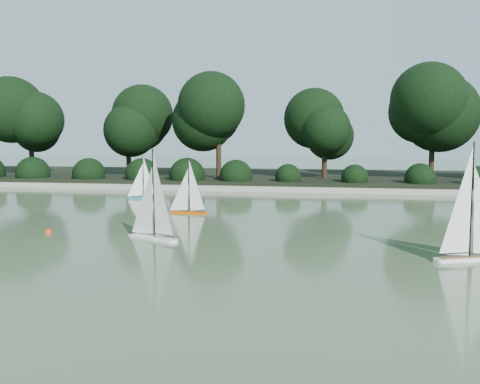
% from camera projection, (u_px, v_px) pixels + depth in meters
% --- Properties ---
extents(ground, '(80.00, 80.00, 0.00)m').
position_uv_depth(ground, '(253.00, 245.00, 9.37)').
color(ground, '#415432').
rests_on(ground, ground).
extents(pond_coping, '(40.00, 0.35, 0.18)m').
position_uv_depth(pond_coping, '(293.00, 190.00, 18.17)').
color(pond_coping, gray).
rests_on(pond_coping, ground).
extents(far_bank, '(40.00, 8.00, 0.30)m').
position_uv_depth(far_bank, '(300.00, 179.00, 22.08)').
color(far_bank, black).
rests_on(far_bank, ground).
extents(tree_line, '(26.31, 3.93, 4.39)m').
position_uv_depth(tree_line, '(331.00, 116.00, 20.07)').
color(tree_line, black).
rests_on(tree_line, ground).
extents(shrub_hedge, '(29.10, 1.10, 1.10)m').
position_uv_depth(shrub_hedge, '(295.00, 177.00, 19.01)').
color(shrub_hedge, black).
rests_on(shrub_hedge, ground).
extents(sailboat_white_a, '(1.24, 0.75, 1.79)m').
position_uv_depth(sailboat_white_a, '(149.00, 224.00, 9.93)').
color(sailboat_white_a, white).
rests_on(sailboat_white_a, ground).
extents(sailboat_white_b, '(1.38, 0.71, 1.94)m').
position_uv_depth(sailboat_white_b, '(479.00, 241.00, 8.22)').
color(sailboat_white_b, white).
rests_on(sailboat_white_b, ground).
extents(sailboat_orange, '(1.08, 0.20, 1.48)m').
position_uv_depth(sailboat_orange, '(185.00, 204.00, 13.19)').
color(sailboat_orange, '#D04A00').
rests_on(sailboat_orange, ground).
extents(sailboat_teal, '(1.00, 0.52, 1.40)m').
position_uv_depth(sailboat_teal, '(140.00, 191.00, 16.43)').
color(sailboat_teal, '#16807C').
rests_on(sailboat_teal, ground).
extents(race_buoy, '(0.15, 0.15, 0.15)m').
position_uv_depth(race_buoy, '(48.00, 233.00, 10.60)').
color(race_buoy, '#FD300D').
rests_on(race_buoy, ground).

